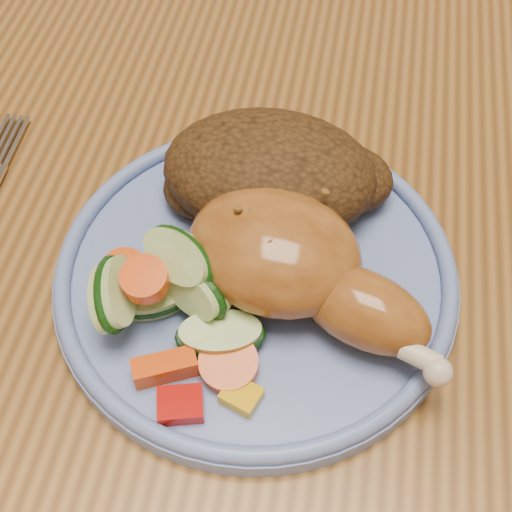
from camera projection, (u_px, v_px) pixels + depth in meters
name	position (u px, v px, depth m)	size (l,w,h in m)	color
dining_table	(305.00, 286.00, 0.53)	(0.90, 1.40, 0.75)	brown
plate	(256.00, 277.00, 0.43)	(0.24, 0.24, 0.01)	#5E74B6
plate_rim	(256.00, 266.00, 0.42)	(0.24, 0.24, 0.01)	#5E74B6
chicken_leg	(295.00, 264.00, 0.39)	(0.16, 0.12, 0.05)	#9C5920
rice_pilaf	(274.00, 174.00, 0.44)	(0.14, 0.10, 0.06)	#3F260F
vegetable_pile	(172.00, 302.00, 0.39)	(0.11, 0.11, 0.06)	#A50A05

